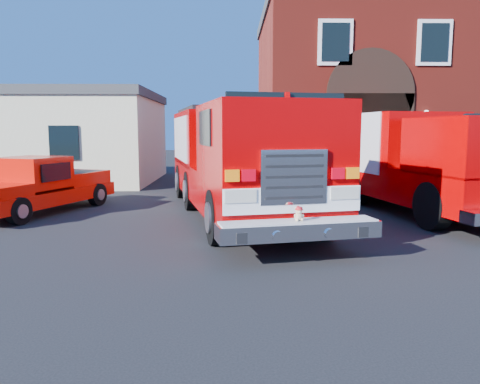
{
  "coord_description": "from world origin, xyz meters",
  "views": [
    {
      "loc": [
        -0.16,
        -10.3,
        2.5
      ],
      "look_at": [
        0.0,
        -1.2,
        1.3
      ],
      "focal_mm": 35.0,
      "sensor_mm": 36.0,
      "label": 1
    }
  ],
  "objects_px": {
    "side_building": "(52,136)",
    "pickup_truck": "(39,186)",
    "fire_engine": "(237,158)",
    "secondary_truck": "(408,157)",
    "fire_station": "(410,96)"
  },
  "relations": [
    {
      "from": "side_building",
      "to": "pickup_truck",
      "type": "distance_m",
      "value": 9.65
    },
    {
      "from": "side_building",
      "to": "fire_engine",
      "type": "relative_size",
      "value": 0.92
    },
    {
      "from": "side_building",
      "to": "pickup_truck",
      "type": "xyz_separation_m",
      "value": [
        2.97,
        -9.07,
        -1.39
      ]
    },
    {
      "from": "pickup_truck",
      "to": "secondary_truck",
      "type": "bearing_deg",
      "value": 3.35
    },
    {
      "from": "fire_station",
      "to": "pickup_truck",
      "type": "distance_m",
      "value": 18.41
    },
    {
      "from": "fire_engine",
      "to": "secondary_truck",
      "type": "distance_m",
      "value": 5.6
    },
    {
      "from": "side_building",
      "to": "secondary_truck",
      "type": "height_order",
      "value": "side_building"
    },
    {
      "from": "fire_engine",
      "to": "pickup_truck",
      "type": "height_order",
      "value": "fire_engine"
    },
    {
      "from": "secondary_truck",
      "to": "fire_engine",
      "type": "bearing_deg",
      "value": -168.94
    },
    {
      "from": "side_building",
      "to": "secondary_truck",
      "type": "relative_size",
      "value": 1.04
    },
    {
      "from": "fire_station",
      "to": "pickup_truck",
      "type": "bearing_deg",
      "value": -146.19
    },
    {
      "from": "fire_station",
      "to": "secondary_truck",
      "type": "height_order",
      "value": "fire_station"
    },
    {
      "from": "pickup_truck",
      "to": "secondary_truck",
      "type": "distance_m",
      "value": 11.57
    },
    {
      "from": "fire_station",
      "to": "side_building",
      "type": "distance_m",
      "value": 18.13
    },
    {
      "from": "side_building",
      "to": "secondary_truck",
      "type": "xyz_separation_m",
      "value": [
        14.49,
        -8.4,
        -0.54
      ]
    }
  ]
}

